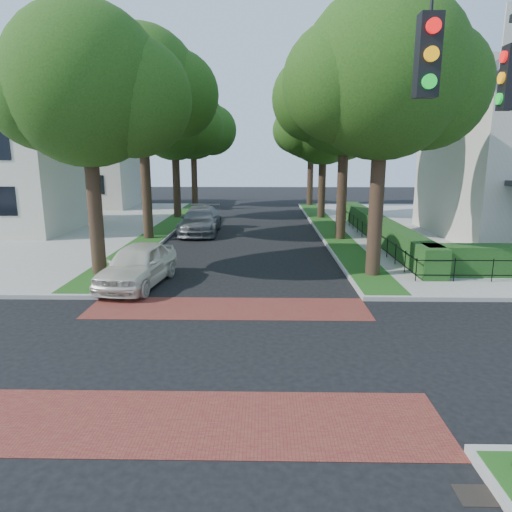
% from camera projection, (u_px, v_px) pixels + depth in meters
% --- Properties ---
extents(ground, '(120.00, 120.00, 0.00)m').
position_uv_depth(ground, '(218.00, 350.00, 11.58)').
color(ground, black).
rests_on(ground, ground).
extents(crosswalk_far, '(9.00, 2.20, 0.01)m').
position_uv_depth(crosswalk_far, '(228.00, 308.00, 14.70)').
color(crosswalk_far, maroon).
rests_on(crosswalk_far, ground).
extents(crosswalk_near, '(9.00, 2.20, 0.01)m').
position_uv_depth(crosswalk_near, '(201.00, 422.00, 8.45)').
color(crosswalk_near, maroon).
rests_on(crosswalk_near, ground).
extents(storm_drain, '(0.65, 0.45, 0.01)m').
position_uv_depth(storm_drain, '(479.00, 495.00, 6.62)').
color(storm_drain, black).
rests_on(storm_drain, ground).
extents(grass_strip_ne, '(1.60, 29.80, 0.02)m').
position_uv_depth(grass_strip_ne, '(328.00, 227.00, 30.09)').
color(grass_strip_ne, '#204714').
rests_on(grass_strip_ne, sidewalk_ne).
extents(grass_strip_nw, '(1.60, 29.80, 0.02)m').
position_uv_depth(grass_strip_nw, '(166.00, 227.00, 30.28)').
color(grass_strip_nw, '#204714').
rests_on(grass_strip_nw, sidewalk_nw).
extents(tree_right_near, '(7.75, 6.67, 10.66)m').
position_uv_depth(tree_right_near, '(385.00, 78.00, 16.88)').
color(tree_right_near, black).
rests_on(tree_right_near, sidewalk_ne).
extents(tree_right_mid, '(8.25, 7.09, 11.22)m').
position_uv_depth(tree_right_mid, '(347.00, 95.00, 24.62)').
color(tree_right_mid, black).
rests_on(tree_right_mid, sidewalk_ne).
extents(tree_right_far, '(7.25, 6.23, 9.74)m').
position_uv_depth(tree_right_far, '(325.00, 126.00, 33.62)').
color(tree_right_far, black).
rests_on(tree_right_far, sidewalk_ne).
extents(tree_right_back, '(7.50, 6.45, 10.20)m').
position_uv_depth(tree_right_back, '(312.00, 128.00, 42.33)').
color(tree_right_back, black).
rests_on(tree_right_back, sidewalk_ne).
extents(tree_left_near, '(7.50, 6.45, 10.20)m').
position_uv_depth(tree_left_near, '(91.00, 89.00, 17.15)').
color(tree_left_near, black).
rests_on(tree_left_near, sidewalk_nw).
extents(tree_left_mid, '(8.00, 6.88, 11.48)m').
position_uv_depth(tree_left_mid, '(144.00, 89.00, 24.73)').
color(tree_left_mid, black).
rests_on(tree_left_mid, sidewalk_nw).
extents(tree_left_far, '(7.00, 6.02, 9.86)m').
position_uv_depth(tree_left_far, '(176.00, 123.00, 33.76)').
color(tree_left_far, black).
rests_on(tree_left_far, sidewalk_nw).
extents(tree_left_back, '(7.75, 6.66, 10.44)m').
position_uv_depth(tree_left_back, '(194.00, 127.00, 42.50)').
color(tree_left_back, black).
rests_on(tree_left_back, sidewalk_nw).
extents(hedge_main_road, '(1.00, 18.00, 1.20)m').
position_uv_depth(hedge_main_road, '(379.00, 228.00, 25.92)').
color(hedge_main_road, '#163B14').
rests_on(hedge_main_road, sidewalk_ne).
extents(fence_main_road, '(0.06, 18.00, 0.90)m').
position_uv_depth(fence_main_road, '(365.00, 231.00, 25.96)').
color(fence_main_road, black).
rests_on(fence_main_road, sidewalk_ne).
extents(house_left_far, '(10.00, 9.00, 10.14)m').
position_uv_depth(house_left_far, '(84.00, 153.00, 41.98)').
color(house_left_far, beige).
rests_on(house_left_far, sidewalk_nw).
extents(parked_car_front, '(2.46, 4.89, 1.60)m').
position_uv_depth(parked_car_front, '(138.00, 265.00, 17.15)').
color(parked_car_front, silver).
rests_on(parked_car_front, ground).
extents(parked_car_middle, '(1.43, 4.03, 1.32)m').
position_uv_depth(parked_car_middle, '(201.00, 223.00, 28.55)').
color(parked_car_middle, '#1D242B').
rests_on(parked_car_middle, ground).
extents(parked_car_rear, '(2.36, 5.69, 1.65)m').
position_uv_depth(parked_car_rear, '(200.00, 220.00, 28.56)').
color(parked_car_rear, slate).
rests_on(parked_car_rear, ground).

